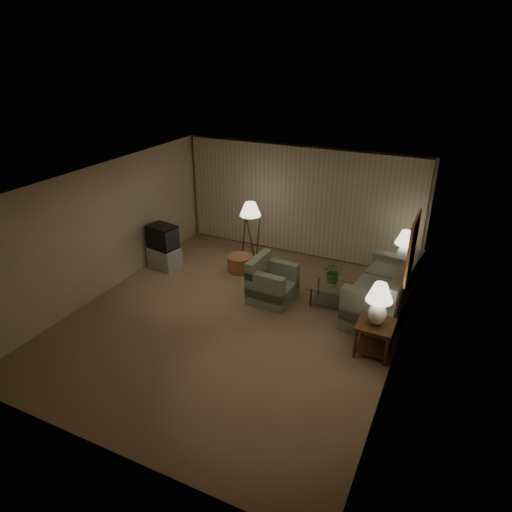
# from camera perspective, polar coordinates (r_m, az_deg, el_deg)

# --- Properties ---
(ground) EXTENTS (7.00, 7.00, 0.00)m
(ground) POSITION_cam_1_polar(r_m,az_deg,el_deg) (8.94, -2.69, -7.80)
(ground) COLOR #937251
(ground) RESTS_ON ground
(room_shell) EXTENTS (6.04, 7.02, 2.72)m
(room_shell) POSITION_cam_1_polar(r_m,az_deg,el_deg) (9.38, 1.56, 5.78)
(room_shell) COLOR #BDAE91
(room_shell) RESTS_ON ground
(sofa) EXTENTS (2.19, 1.42, 0.88)m
(sofa) POSITION_cam_1_polar(r_m,az_deg,el_deg) (9.20, 15.48, -4.55)
(sofa) COLOR gray
(sofa) RESTS_ON ground
(armchair) EXTENTS (0.94, 0.90, 0.74)m
(armchair) POSITION_cam_1_polar(r_m,az_deg,el_deg) (9.35, 2.08, -3.55)
(armchair) COLOR gray
(armchair) RESTS_ON ground
(side_table_near) EXTENTS (0.61, 0.61, 0.60)m
(side_table_near) POSITION_cam_1_polar(r_m,az_deg,el_deg) (8.05, 14.61, -9.25)
(side_table_near) COLOR #37200F
(side_table_near) RESTS_ON ground
(side_table_far) EXTENTS (0.49, 0.41, 0.60)m
(side_table_far) POSITION_cam_1_polar(r_m,az_deg,el_deg) (10.31, 17.63, -1.75)
(side_table_far) COLOR #37200F
(side_table_far) RESTS_ON ground
(table_lamp_near) EXTENTS (0.44, 0.44, 0.76)m
(table_lamp_near) POSITION_cam_1_polar(r_m,az_deg,el_deg) (7.72, 15.12, -5.39)
(table_lamp_near) COLOR white
(table_lamp_near) RESTS_ON side_table_near
(table_lamp_far) EXTENTS (0.42, 0.42, 0.72)m
(table_lamp_far) POSITION_cam_1_polar(r_m,az_deg,el_deg) (10.06, 18.09, 1.45)
(table_lamp_far) COLOR white
(table_lamp_far) RESTS_ON side_table_far
(coffee_table) EXTENTS (1.16, 0.64, 0.41)m
(coffee_table) POSITION_cam_1_polar(r_m,az_deg,el_deg) (9.33, 10.36, -4.70)
(coffee_table) COLOR silver
(coffee_table) RESTS_ON ground
(tv_cabinet) EXTENTS (0.91, 0.73, 0.50)m
(tv_cabinet) POSITION_cam_1_polar(r_m,az_deg,el_deg) (10.99, -11.38, -0.15)
(tv_cabinet) COLOR #AFAFB2
(tv_cabinet) RESTS_ON ground
(crt_tv) EXTENTS (0.81, 0.70, 0.55)m
(crt_tv) POSITION_cam_1_polar(r_m,az_deg,el_deg) (10.78, -11.62, 2.37)
(crt_tv) COLOR black
(crt_tv) RESTS_ON tv_cabinet
(floor_lamp) EXTENTS (0.49, 0.49, 1.52)m
(floor_lamp) POSITION_cam_1_polar(r_m,az_deg,el_deg) (10.77, -0.70, 3.03)
(floor_lamp) COLOR #37200F
(floor_lamp) RESTS_ON ground
(ottoman) EXTENTS (0.57, 0.57, 0.38)m
(ottoman) POSITION_cam_1_polar(r_m,az_deg,el_deg) (10.62, -2.07, -0.94)
(ottoman) COLOR #9D5A35
(ottoman) RESTS_ON ground
(vase) EXTENTS (0.20, 0.20, 0.16)m
(vase) POSITION_cam_1_polar(r_m,az_deg,el_deg) (9.25, 9.57, -3.34)
(vase) COLOR white
(vase) RESTS_ON coffee_table
(flowers) EXTENTS (0.52, 0.48, 0.46)m
(flowers) POSITION_cam_1_polar(r_m,az_deg,el_deg) (9.11, 9.71, -1.61)
(flowers) COLOR #407D37
(flowers) RESTS_ON vase
(book) EXTENTS (0.25, 0.27, 0.02)m
(book) POSITION_cam_1_polar(r_m,az_deg,el_deg) (9.12, 11.77, -4.51)
(book) COLOR olive
(book) RESTS_ON coffee_table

